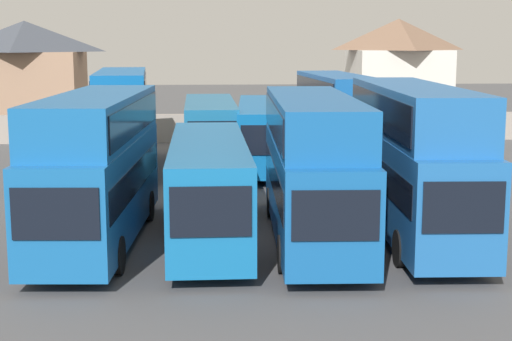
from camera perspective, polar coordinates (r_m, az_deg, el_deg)
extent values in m
plane|color=#4C4C4F|center=(43.57, -1.34, 0.91)|extent=(140.00, 140.00, 0.00)
cube|color=gray|center=(50.49, -1.70, 3.14)|extent=(56.00, 0.50, 1.80)
cube|color=#15599C|center=(25.61, -11.50, -1.25)|extent=(3.24, 10.83, 3.01)
cube|color=black|center=(20.42, -14.44, -3.08)|extent=(2.25, 0.22, 1.35)
cube|color=black|center=(25.55, -11.52, -0.45)|extent=(3.22, 9.98, 0.95)
cube|color=#15599C|center=(25.56, -11.55, 3.81)|extent=(3.15, 10.29, 1.47)
cube|color=black|center=(25.56, -11.55, 3.81)|extent=(3.21, 9.76, 1.03)
cylinder|color=black|center=(22.53, -10.07, -6.12)|extent=(0.37, 1.12, 1.10)
cylinder|color=black|center=(23.04, -15.87, -5.99)|extent=(0.37, 1.12, 1.10)
cylinder|color=black|center=(28.88, -7.85, -2.57)|extent=(0.37, 1.12, 1.10)
cylinder|color=black|center=(29.29, -12.42, -2.53)|extent=(0.37, 1.12, 1.10)
cube|color=#1362A2|center=(25.72, -3.48, -1.07)|extent=(2.44, 11.12, 2.96)
cube|color=black|center=(20.19, -3.33, -3.02)|extent=(2.12, 0.09, 1.33)
cube|color=black|center=(25.66, -3.49, -0.29)|extent=(2.47, 10.23, 0.93)
cylinder|color=black|center=(22.69, -0.54, -5.85)|extent=(0.30, 1.10, 1.10)
cylinder|color=black|center=(22.67, -6.17, -5.92)|extent=(0.30, 1.10, 1.10)
cylinder|color=black|center=(29.38, -1.36, -2.27)|extent=(0.30, 1.10, 1.10)
cylinder|color=black|center=(29.37, -5.69, -2.32)|extent=(0.30, 1.10, 1.10)
cube|color=#145499|center=(25.59, 4.15, -1.18)|extent=(3.00, 11.54, 2.92)
cube|color=black|center=(19.93, 5.83, -3.29)|extent=(2.26, 0.17, 1.32)
cube|color=black|center=(25.52, 4.16, -0.41)|extent=(3.01, 10.62, 0.92)
cube|color=#145499|center=(25.55, 4.15, 3.78)|extent=(2.93, 10.96, 1.47)
cube|color=black|center=(25.55, 4.15, 3.78)|extent=(3.00, 10.39, 1.03)
cylinder|color=black|center=(22.61, 8.02, -6.01)|extent=(0.34, 1.11, 1.10)
cylinder|color=black|center=(22.34, 2.01, -6.11)|extent=(0.34, 1.11, 1.10)
cylinder|color=black|center=(29.43, 5.71, -2.30)|extent=(0.34, 1.11, 1.10)
cylinder|color=black|center=(29.22, 1.12, -2.34)|extent=(0.34, 1.11, 1.10)
cube|color=#1E5CA2|center=(26.65, 11.38, -0.76)|extent=(2.91, 11.65, 3.06)
cube|color=black|center=(21.08, 14.91, -2.62)|extent=(2.16, 0.17, 1.38)
cube|color=black|center=(26.59, 11.40, 0.02)|extent=(2.92, 10.73, 0.96)
cube|color=#1E5CA2|center=(26.62, 11.41, 4.33)|extent=(2.84, 11.07, 1.64)
cube|color=black|center=(26.62, 11.41, 4.33)|extent=(2.91, 10.50, 1.15)
cylinder|color=black|center=(23.86, 15.85, -5.46)|extent=(0.34, 1.11, 1.10)
cylinder|color=black|center=(23.28, 10.51, -5.62)|extent=(0.34, 1.11, 1.10)
cylinder|color=black|center=(30.58, 11.87, -2.00)|extent=(0.34, 1.11, 1.10)
cylinder|color=black|center=(30.14, 7.68, -2.05)|extent=(0.34, 1.11, 1.10)
cube|color=#0E59A6|center=(40.42, -9.72, 2.72)|extent=(3.11, 10.99, 2.96)
cube|color=black|center=(34.98, -10.04, 2.23)|extent=(2.13, 0.22, 1.33)
cube|color=black|center=(40.38, -9.73, 3.22)|extent=(3.10, 10.12, 0.93)
cube|color=#0E59A6|center=(40.48, -9.80, 6.01)|extent=(3.03, 10.44, 1.66)
cube|color=black|center=(40.48, -9.80, 6.01)|extent=(3.08, 9.91, 1.16)
cylinder|color=black|center=(37.24, -8.13, 0.17)|extent=(0.37, 1.12, 1.10)
cylinder|color=black|center=(37.33, -11.55, 0.10)|extent=(0.37, 1.12, 1.10)
cylinder|color=black|center=(43.90, -8.06, 1.60)|extent=(0.37, 1.12, 1.10)
cylinder|color=black|center=(43.97, -10.96, 1.54)|extent=(0.37, 1.12, 1.10)
cube|color=#1A6495|center=(40.02, -3.37, 2.88)|extent=(2.56, 10.33, 3.11)
cube|color=black|center=(34.84, -3.22, 2.49)|extent=(2.18, 0.10, 1.40)
cube|color=black|center=(39.98, -3.37, 3.41)|extent=(2.59, 9.51, 0.98)
cylinder|color=black|center=(37.09, -1.50, 0.23)|extent=(0.31, 1.10, 1.10)
cylinder|color=black|center=(37.05, -5.02, 0.18)|extent=(0.31, 1.10, 1.10)
cylinder|color=black|center=(43.40, -1.92, 1.60)|extent=(0.31, 1.10, 1.10)
cylinder|color=black|center=(43.36, -4.93, 1.57)|extent=(0.31, 1.10, 1.10)
cube|color=#0F5FA6|center=(40.25, 0.60, 2.82)|extent=(3.31, 12.00, 2.96)
cube|color=black|center=(34.30, 0.77, 2.23)|extent=(2.27, 0.22, 1.33)
cube|color=black|center=(40.21, 0.60, 3.32)|extent=(3.29, 11.06, 0.93)
cylinder|color=black|center=(36.83, 2.54, 0.16)|extent=(0.37, 1.12, 1.10)
cylinder|color=black|center=(36.79, -1.15, 0.15)|extent=(0.37, 1.12, 1.10)
cylinder|color=black|center=(44.10, 2.06, 1.73)|extent=(0.37, 1.12, 1.10)
cylinder|color=black|center=(44.06, -1.02, 1.73)|extent=(0.37, 1.12, 1.10)
cube|color=#1757A2|center=(41.05, 5.91, 2.87)|extent=(3.05, 10.50, 2.91)
cube|color=black|center=(36.00, 7.80, 2.45)|extent=(2.15, 0.21, 1.31)
cube|color=black|center=(41.01, 5.92, 3.36)|extent=(3.04, 9.67, 0.92)
cube|color=#1757A2|center=(41.11, 5.88, 5.96)|extent=(2.97, 9.97, 1.48)
cube|color=black|center=(41.11, 5.88, 5.96)|extent=(3.03, 9.46, 1.04)
cylinder|color=black|center=(38.43, 8.59, 0.45)|extent=(0.36, 1.12, 1.10)
cylinder|color=black|center=(37.88, 5.33, 0.39)|extent=(0.36, 1.12, 1.10)
cylinder|color=black|center=(44.57, 6.35, 1.76)|extent=(0.36, 1.12, 1.10)
cylinder|color=black|center=(44.10, 3.51, 1.72)|extent=(0.36, 1.12, 1.10)
cube|color=#9E7A60|center=(62.25, -16.36, 5.75)|extent=(8.20, 6.80, 5.62)
pyramid|color=#3D424C|center=(62.14, -16.54, 9.38)|extent=(8.61, 7.14, 2.29)
cube|color=silver|center=(62.20, 10.25, 6.03)|extent=(7.03, 7.09, 5.73)
pyramid|color=brown|center=(62.09, 10.36, 9.76)|extent=(7.38, 7.45, 2.37)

